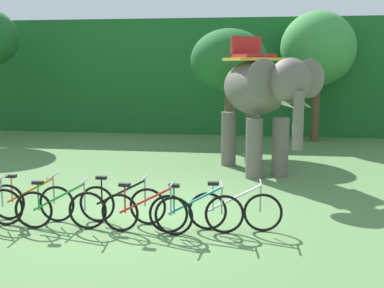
# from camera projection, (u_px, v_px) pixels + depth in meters

# --- Properties ---
(ground_plane) EXTENTS (80.00, 80.00, 0.00)m
(ground_plane) POSITION_uv_depth(u_px,v_px,m) (150.00, 215.00, 9.89)
(ground_plane) COLOR #567F47
(foliage_hedge) EXTENTS (36.00, 6.00, 4.89)m
(foliage_hedge) POSITION_uv_depth(u_px,v_px,m) (219.00, 76.00, 23.51)
(foliage_hedge) COLOR #1E6028
(foliage_hedge) RESTS_ON ground
(tree_center_right) EXTENTS (2.59, 2.59, 4.18)m
(tree_center_right) POSITION_uv_depth(u_px,v_px,m) (229.00, 61.00, 16.51)
(tree_center_right) COLOR brown
(tree_center_right) RESTS_ON ground
(tree_center_left) EXTENTS (2.85, 2.85, 4.99)m
(tree_center_left) POSITION_uv_depth(u_px,v_px,m) (318.00, 49.00, 18.71)
(tree_center_left) COLOR brown
(tree_center_left) RESTS_ON ground
(elephant) EXTENTS (3.05, 4.14, 3.78)m
(elephant) POSITION_uv_depth(u_px,v_px,m) (259.00, 94.00, 13.34)
(elephant) COLOR #665E56
(elephant) RESTS_ON ground
(bike_orange) EXTENTS (1.71, 0.52, 0.92)m
(bike_orange) POSITION_uv_depth(u_px,v_px,m) (32.00, 201.00, 9.45)
(bike_orange) COLOR black
(bike_orange) RESTS_ON ground
(bike_green) EXTENTS (1.70, 0.52, 0.92)m
(bike_green) POSITION_uv_depth(u_px,v_px,m) (60.00, 209.00, 8.98)
(bike_green) COLOR black
(bike_green) RESTS_ON ground
(bike_black) EXTENTS (1.71, 0.52, 0.92)m
(bike_black) POSITION_uv_depth(u_px,v_px,m) (122.00, 204.00, 9.30)
(bike_black) COLOR black
(bike_black) RESTS_ON ground
(bike_red) EXTENTS (1.71, 0.52, 0.92)m
(bike_red) POSITION_uv_depth(u_px,v_px,m) (146.00, 213.00, 8.74)
(bike_red) COLOR black
(bike_red) RESTS_ON ground
(bike_teal) EXTENTS (1.70, 0.52, 0.92)m
(bike_teal) POSITION_uv_depth(u_px,v_px,m) (196.00, 212.00, 8.75)
(bike_teal) COLOR black
(bike_teal) RESTS_ON ground
(bike_white) EXTENTS (1.71, 0.52, 0.92)m
(bike_white) POSITION_uv_depth(u_px,v_px,m) (235.00, 210.00, 8.88)
(bike_white) COLOR black
(bike_white) RESTS_ON ground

